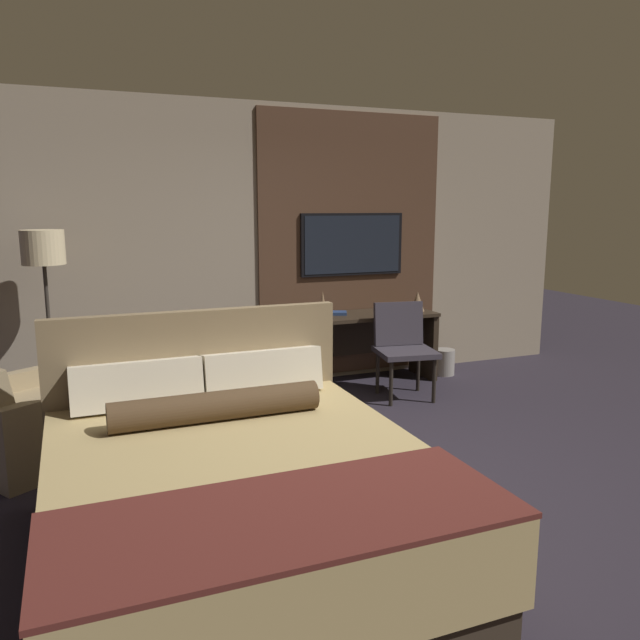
{
  "coord_description": "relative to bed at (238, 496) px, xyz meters",
  "views": [
    {
      "loc": [
        -1.74,
        -3.4,
        1.81
      ],
      "look_at": [
        -0.01,
        0.91,
        0.96
      ],
      "focal_mm": 35.0,
      "sensor_mm": 36.0,
      "label": 1
    }
  ],
  "objects": [
    {
      "name": "ground_plane",
      "position": [
        1.02,
        0.48,
        -0.35
      ],
      "size": [
        16.0,
        16.0,
        0.0
      ],
      "primitive_type": "plane",
      "color": "#28232D"
    },
    {
      "name": "wall_back_tv_panel",
      "position": [
        1.14,
        3.08,
        1.05
      ],
      "size": [
        7.2,
        0.09,
        2.8
      ],
      "color": "gray",
      "rests_on": "ground_plane"
    },
    {
      "name": "bed",
      "position": [
        0.0,
        0.0,
        0.0
      ],
      "size": [
        1.86,
        2.19,
        1.16
      ],
      "color": "#33281E",
      "rests_on": "ground_plane"
    },
    {
      "name": "desk",
      "position": [
        2.02,
        2.77,
        0.14
      ],
      "size": [
        1.51,
        0.55,
        0.73
      ],
      "color": "#2D2319",
      "rests_on": "ground_plane"
    },
    {
      "name": "tv",
      "position": [
        2.02,
        3.0,
        1.07
      ],
      "size": [
        1.14,
        0.04,
        0.64
      ],
      "color": "black"
    },
    {
      "name": "desk_chair",
      "position": [
        2.19,
        2.2,
        0.19
      ],
      "size": [
        0.6,
        0.6,
        0.9
      ],
      "rotation": [
        0.0,
        0.0,
        -0.16
      ],
      "color": "#38333D",
      "rests_on": "ground_plane"
    },
    {
      "name": "armchair_by_window",
      "position": [
        -1.08,
        1.77,
        -0.08
      ],
      "size": [
        1.19,
        1.2,
        0.8
      ],
      "rotation": [
        0.0,
        0.0,
        2.14
      ],
      "color": "#998460",
      "rests_on": "ground_plane"
    },
    {
      "name": "floor_lamp",
      "position": [
        -0.91,
        2.63,
        1.01
      ],
      "size": [
        0.34,
        0.34,
        1.62
      ],
      "color": "#282623",
      "rests_on": "ground_plane"
    },
    {
      "name": "vase_tall",
      "position": [
        1.56,
        2.67,
        0.51
      ],
      "size": [
        0.1,
        0.1,
        0.27
      ],
      "color": "#846647",
      "rests_on": "desk"
    },
    {
      "name": "vase_short",
      "position": [
        2.63,
        2.68,
        0.48
      ],
      "size": [
        0.15,
        0.15,
        0.21
      ],
      "color": "#846647",
      "rests_on": "desk"
    },
    {
      "name": "book",
      "position": [
        1.75,
        2.8,
        0.39
      ],
      "size": [
        0.26,
        0.22,
        0.03
      ],
      "color": "navy",
      "rests_on": "desk"
    },
    {
      "name": "waste_bin",
      "position": [
        2.99,
        2.68,
        -0.21
      ],
      "size": [
        0.22,
        0.22,
        0.28
      ],
      "color": "gray",
      "rests_on": "ground_plane"
    }
  ]
}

